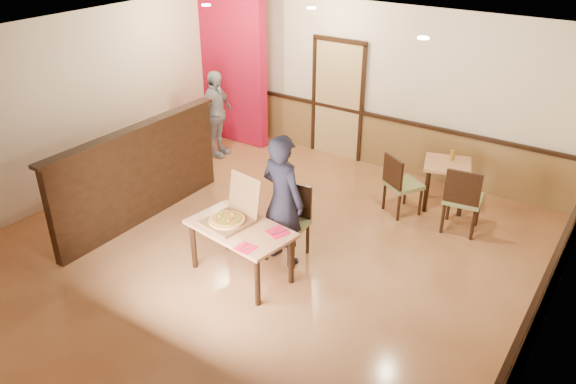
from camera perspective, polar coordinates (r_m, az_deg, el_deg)
name	(u,v)px	position (r m, az deg, el deg)	size (l,w,h in m)	color
floor	(260,253)	(7.64, -2.87, -6.23)	(7.00, 7.00, 0.00)	#B97548
ceiling	(254,45)	(6.51, -3.46, 14.67)	(7.00, 7.00, 0.00)	black
wall_back	(381,88)	(9.80, 9.43, 10.35)	(7.00, 7.00, 0.00)	beige
wall_left	(76,107)	(9.36, -20.73, 8.10)	(7.00, 7.00, 0.00)	beige
wall_right	(559,246)	(5.80, 25.85, -4.96)	(7.00, 7.00, 0.00)	beige
wainscot_back	(376,141)	(10.09, 8.94, 5.16)	(7.00, 0.04, 0.90)	olive
chair_rail_back	(378,116)	(9.90, 9.09, 7.63)	(7.00, 0.06, 0.06)	black
wainscot_right	(535,324)	(6.33, 23.79, -12.17)	(0.04, 7.00, 0.90)	olive
chair_rail_right	(543,286)	(6.06, 24.45, -8.67)	(0.06, 7.00, 0.06)	black
back_door	(338,100)	(10.21, 5.08, 9.26)	(0.90, 0.06, 2.10)	#DDB171
booth_partition	(139,174)	(8.38, -14.88, 1.81)	(0.20, 3.10, 1.44)	black
red_accent_panel	(229,69)	(10.88, -5.97, 12.31)	(1.60, 0.20, 2.78)	#A90C2B
spot_a	(206,5)	(9.32, -8.31, 18.28)	(0.14, 0.14, 0.02)	#FFE5B2
spot_b	(311,8)	(8.98, 2.39, 18.18)	(0.14, 0.14, 0.02)	#FFE5B2
spot_c	(423,38)	(7.14, 13.58, 14.98)	(0.14, 0.14, 0.02)	#FFE5B2
main_table	(241,235)	(6.94, -4.85, -4.34)	(1.40, 0.92, 0.70)	tan
diner_chair	(290,219)	(7.35, 0.17, -2.72)	(0.53, 0.53, 0.99)	olive
side_chair_left	(400,182)	(8.49, 11.31, 0.96)	(0.64, 0.64, 0.95)	olive
side_chair_right	(463,197)	(8.20, 17.33, -0.53)	(0.57, 0.57, 1.02)	olive
side_table	(446,174)	(8.86, 15.80, 1.82)	(0.85, 0.85, 0.72)	tan
diner	(283,200)	(7.07, -0.55, -0.85)	(0.65, 0.42, 1.77)	black
passerby	(216,114)	(10.31, -7.37, 7.82)	(0.93, 0.39, 1.59)	#99979F
pizza_box	(230,217)	(6.97, -5.89, -2.55)	(0.60, 0.68, 0.55)	brown
pizza	(227,220)	(6.94, -6.22, -2.84)	(0.45, 0.45, 0.03)	tan
napkin_near	(245,248)	(6.48, -4.35, -5.69)	(0.22, 0.22, 0.01)	red
napkin_far	(278,232)	(6.76, -1.07, -4.09)	(0.31, 0.31, 0.01)	red
condiment	(452,155)	(8.88, 16.36, 3.62)	(0.06, 0.06, 0.16)	#8F601A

